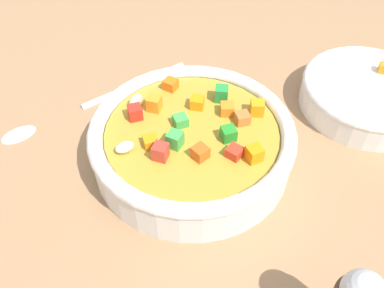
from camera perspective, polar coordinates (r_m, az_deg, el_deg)
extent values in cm
cube|color=#9E754F|center=(44.44, 0.00, -2.86)|extent=(140.00, 140.00, 2.00)
cylinder|color=white|center=(42.31, 0.00, -0.34)|extent=(20.46, 20.46, 3.71)
torus|color=white|center=(40.64, 0.00, 1.89)|extent=(20.80, 20.80, 1.57)
cylinder|color=#B0902F|center=(40.83, 0.00, 1.62)|extent=(17.51, 17.51, 0.40)
cube|color=#248F3D|center=(43.81, 4.15, 7.01)|extent=(1.87, 1.87, 1.62)
cube|color=orange|center=(38.04, 8.70, -1.34)|extent=(1.80, 1.80, 1.48)
cube|color=#EA591A|center=(37.87, 1.16, -1.20)|extent=(1.54, 1.54, 1.23)
cube|color=orange|center=(41.54, 7.04, 3.61)|extent=(1.88, 1.88, 1.12)
cube|color=red|center=(38.32, 6.06, -1.04)|extent=(1.41, 1.41, 1.01)
cube|color=red|center=(37.70, -4.16, -1.25)|extent=(1.76, 1.76, 1.57)
cube|color=orange|center=(42.96, 0.72, 5.81)|extent=(1.84, 1.84, 1.18)
ellipsoid|color=beige|center=(39.02, -9.38, -0.45)|extent=(2.20, 1.81, 0.97)
ellipsoid|color=beige|center=(43.61, -7.84, 6.03)|extent=(2.15, 1.67, 1.16)
cube|color=orange|center=(39.24, -5.80, 0.38)|extent=(1.86, 1.86, 0.95)
cube|color=orange|center=(45.39, -3.01, 8.32)|extent=(1.56, 1.56, 1.14)
cube|color=red|center=(42.02, -7.95, 4.40)|extent=(1.86, 1.86, 1.44)
cube|color=green|center=(38.84, -2.55, 0.70)|extent=(1.62, 1.62, 1.59)
cube|color=orange|center=(42.35, 4.94, 4.88)|extent=(1.90, 1.90, 1.17)
cube|color=orange|center=(42.60, 9.08, 5.01)|extent=(1.90, 1.90, 1.52)
cube|color=#269129|center=(39.64, 5.13, 1.45)|extent=(1.87, 1.87, 1.34)
cube|color=green|center=(40.77, -2.07, 2.93)|extent=(1.83, 1.83, 1.05)
cube|color=orange|center=(42.75, -5.27, 5.69)|extent=(1.78, 1.78, 1.58)
cylinder|color=silver|center=(52.94, -8.02, 8.49)|extent=(14.55, 4.51, 0.89)
ellipsoid|color=silver|center=(49.82, -23.19, 1.51)|extent=(4.45, 3.28, 0.81)
cylinder|color=white|center=(53.00, 23.13, 6.03)|extent=(15.35, 15.35, 2.73)
torus|color=white|center=(52.03, 23.66, 7.42)|extent=(15.50, 15.50, 1.23)
cube|color=orange|center=(55.19, 25.23, 9.59)|extent=(1.49, 1.49, 1.15)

